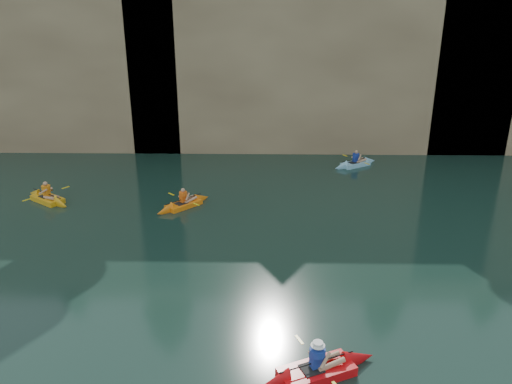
{
  "coord_description": "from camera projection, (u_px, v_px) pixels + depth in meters",
  "views": [
    {
      "loc": [
        -1.46,
        -9.82,
        9.18
      ],
      "look_at": [
        -1.78,
        6.5,
        3.0
      ],
      "focal_mm": 35.0,
      "sensor_mm": 36.0,
      "label": 1
    }
  ],
  "objects": [
    {
      "name": "cliff",
      "position": [
        285.0,
        48.0,
        38.33
      ],
      "size": [
        70.0,
        16.0,
        12.0
      ],
      "primitive_type": "cube",
      "color": "tan",
      "rests_on": "ground"
    },
    {
      "name": "sea_cave_east",
      "position": [
        444.0,
        119.0,
        31.95
      ],
      "size": [
        5.0,
        1.0,
        4.5
      ],
      "primitive_type": "cube",
      "color": "black",
      "rests_on": "ground"
    },
    {
      "name": "kayaker_yellow",
      "position": [
        48.0,
        199.0,
        24.63
      ],
      "size": [
        3.03,
        2.46,
        1.3
      ],
      "rotation": [
        0.0,
        0.0,
        -0.61
      ],
      "color": "orange",
      "rests_on": "ground"
    },
    {
      "name": "main_kayaker",
      "position": [
        316.0,
        371.0,
        13.06
      ],
      "size": [
        3.58,
        2.23,
        1.32
      ],
      "rotation": [
        0.0,
        0.0,
        0.42
      ],
      "color": "red",
      "rests_on": "ground"
    },
    {
      "name": "sea_cave_center",
      "position": [
        227.0,
        128.0,
        32.43
      ],
      "size": [
        3.5,
        1.0,
        3.2
      ],
      "primitive_type": "cube",
      "color": "black",
      "rests_on": "ground"
    },
    {
      "name": "cliff_slab_center",
      "position": [
        321.0,
        62.0,
        31.48
      ],
      "size": [
        24.0,
        2.4,
        11.4
      ],
      "primitive_type": "cube",
      "color": "tan",
      "rests_on": "ground"
    },
    {
      "name": "sea_cave_west",
      "position": [
        13.0,
        121.0,
        32.55
      ],
      "size": [
        4.5,
        1.0,
        4.0
      ],
      "primitive_type": "cube",
      "color": "black",
      "rests_on": "ground"
    },
    {
      "name": "kayaker_ltblue_mid",
      "position": [
        355.0,
        164.0,
        30.04
      ],
      "size": [
        3.07,
        2.32,
        1.21
      ],
      "rotation": [
        0.0,
        0.0,
        0.57
      ],
      "color": "#86C4E0",
      "rests_on": "ground"
    },
    {
      "name": "kayaker_orange",
      "position": [
        184.0,
        204.0,
        23.99
      ],
      "size": [
        2.65,
        2.76,
        1.18
      ],
      "rotation": [
        0.0,
        0.0,
        0.82
      ],
      "color": "orange",
      "rests_on": "ground"
    }
  ]
}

